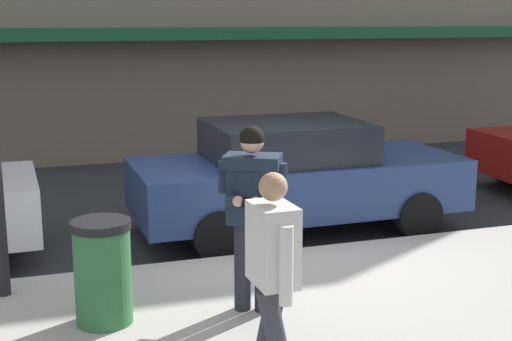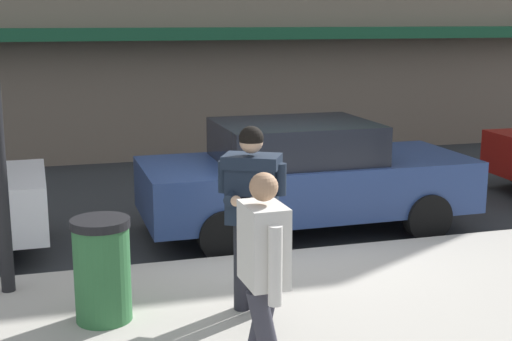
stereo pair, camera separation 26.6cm
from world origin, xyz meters
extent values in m
plane|color=#2B2D30|center=(0.00, 0.00, 0.00)|extent=(80.00, 80.00, 0.00)
cube|color=#A8A399|center=(1.00, -2.85, 0.07)|extent=(32.00, 5.30, 0.14)
cube|color=silver|center=(1.00, 0.05, 0.00)|extent=(28.00, 0.12, 0.01)
cube|color=#195133|center=(1.00, 6.15, 2.60)|extent=(26.60, 0.70, 0.24)
cube|color=navy|center=(0.72, 0.93, 0.67)|extent=(4.52, 1.87, 0.70)
cube|color=black|center=(0.54, 0.92, 1.28)|extent=(2.09, 1.66, 0.52)
cylinder|color=black|center=(2.10, 1.80, 0.32)|extent=(0.64, 0.23, 0.64)
cylinder|color=black|center=(2.12, 0.09, 0.32)|extent=(0.64, 0.23, 0.64)
cylinder|color=black|center=(-0.69, 1.77, 0.32)|extent=(0.64, 0.23, 0.64)
cylinder|color=black|center=(-0.67, 0.06, 0.32)|extent=(0.64, 0.23, 0.64)
cylinder|color=#23232B|center=(-0.75, -1.87, 0.58)|extent=(0.16, 0.16, 0.88)
cylinder|color=#23232B|center=(-0.92, -1.77, 0.58)|extent=(0.16, 0.16, 0.88)
cube|color=#192333|center=(-0.83, -1.82, 1.34)|extent=(0.55, 0.48, 0.64)
cube|color=#192333|center=(-0.83, -1.82, 1.61)|extent=(0.62, 0.54, 0.12)
cylinder|color=#192333|center=(-0.60, -1.95, 1.45)|extent=(0.11, 0.11, 0.30)
cylinder|color=#192333|center=(-0.78, -2.03, 1.30)|extent=(0.23, 0.31, 0.10)
sphere|color=tan|center=(-0.90, -2.12, 1.30)|extent=(0.10, 0.10, 0.10)
cylinder|color=#192333|center=(-1.07, -1.69, 1.45)|extent=(0.11, 0.11, 0.30)
cylinder|color=#192333|center=(-1.04, -1.89, 1.30)|extent=(0.23, 0.31, 0.10)
sphere|color=tan|center=(-1.05, -2.05, 1.30)|extent=(0.10, 0.10, 0.10)
cube|color=black|center=(-1.00, -2.12, 1.30)|extent=(0.13, 0.16, 0.07)
sphere|color=tan|center=(-0.85, -1.85, 1.80)|extent=(0.22, 0.22, 0.22)
sphere|color=black|center=(-0.85, -1.85, 1.83)|extent=(0.23, 0.23, 0.23)
cylinder|color=#33333D|center=(-1.17, -3.22, 0.57)|extent=(0.33, 0.16, 0.87)
cube|color=silver|center=(-1.17, -3.31, 1.30)|extent=(0.30, 0.43, 0.60)
cylinder|color=silver|center=(-1.18, -3.06, 1.22)|extent=(0.10, 0.10, 0.58)
cylinder|color=silver|center=(-1.16, -3.56, 1.22)|extent=(0.10, 0.10, 0.58)
sphere|color=tan|center=(-1.17, -3.31, 1.73)|extent=(0.21, 0.21, 0.21)
cylinder|color=#2D6638|center=(-2.23, -1.66, 0.59)|extent=(0.52, 0.52, 0.90)
cylinder|color=black|center=(-2.23, -1.66, 1.08)|extent=(0.55, 0.55, 0.08)
camera|label=1|loc=(-2.84, -7.97, 2.91)|focal=50.00mm
camera|label=2|loc=(-2.59, -8.05, 2.91)|focal=50.00mm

